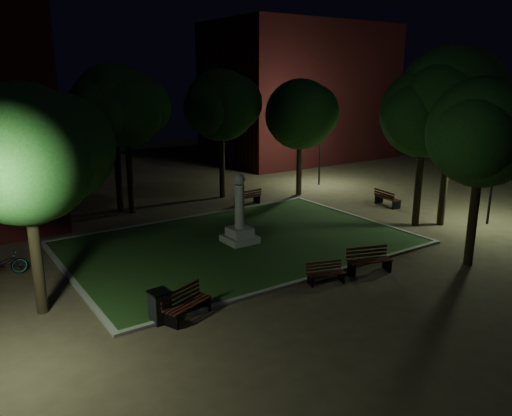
% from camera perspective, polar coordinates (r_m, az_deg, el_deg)
% --- Properties ---
extents(ground, '(80.00, 80.00, 0.00)m').
position_cam_1_polar(ground, '(21.58, 0.99, -5.52)').
color(ground, '#4A3D2A').
extents(lawn, '(15.00, 10.00, 0.08)m').
position_cam_1_polar(lawn, '(23.13, -1.86, -3.99)').
color(lawn, '#203D16').
rests_on(lawn, ground).
extents(lawn_kerb, '(15.40, 10.40, 0.12)m').
position_cam_1_polar(lawn_kerb, '(23.13, -1.86, -3.94)').
color(lawn_kerb, slate).
rests_on(lawn_kerb, ground).
extents(monument, '(1.40, 1.40, 3.20)m').
position_cam_1_polar(monument, '(22.85, -1.88, -1.82)').
color(monument, gray).
rests_on(monument, lawn).
extents(building_far, '(16.00, 10.00, 12.00)m').
position_cam_1_polar(building_far, '(47.07, 5.05, 13.00)').
color(building_far, '#541515').
rests_on(building_far, ground).
extents(tree_west, '(5.34, 4.36, 7.40)m').
position_cam_1_polar(tree_west, '(16.69, -24.64, 5.59)').
color(tree_west, black).
rests_on(tree_west, ground).
extents(tree_north_wl, '(4.93, 4.03, 7.74)m').
position_cam_1_polar(tree_north_wl, '(28.24, -14.47, 10.78)').
color(tree_north_wl, black).
rests_on(tree_north_wl, ground).
extents(tree_north_er, '(5.36, 4.38, 7.96)m').
position_cam_1_polar(tree_north_er, '(31.14, -3.86, 11.63)').
color(tree_north_er, black).
rests_on(tree_north_er, ground).
extents(tree_ne, '(5.41, 4.42, 7.37)m').
position_cam_1_polar(tree_ne, '(32.01, 5.25, 10.60)').
color(tree_ne, black).
rests_on(tree_ne, ground).
extents(tree_east, '(6.65, 5.43, 9.04)m').
position_cam_1_polar(tree_east, '(26.83, 21.68, 11.31)').
color(tree_east, black).
rests_on(tree_east, ground).
extents(tree_se, '(5.23, 4.27, 7.56)m').
position_cam_1_polar(tree_se, '(21.32, 24.67, 7.88)').
color(tree_se, black).
rests_on(tree_se, ground).
extents(tree_far_north, '(5.33, 4.35, 8.19)m').
position_cam_1_polar(tree_far_north, '(28.65, -15.81, 11.32)').
color(tree_far_north, black).
rests_on(tree_far_north, ground).
extents(tree_extra, '(5.36, 4.37, 7.94)m').
position_cam_1_polar(tree_extra, '(26.30, 18.86, 10.24)').
color(tree_extra, black).
rests_on(tree_extra, ground).
extents(lamppost_se, '(1.18, 0.28, 4.37)m').
position_cam_1_polar(lamppost_se, '(28.24, 25.57, 4.36)').
color(lamppost_se, black).
rests_on(lamppost_se, ground).
extents(lamppost_ne, '(1.18, 0.28, 4.01)m').
position_cam_1_polar(lamppost_ne, '(35.32, 7.34, 7.18)').
color(lamppost_ne, black).
rests_on(lamppost_ne, ground).
extents(bench_near_left, '(1.52, 0.91, 0.79)m').
position_cam_1_polar(bench_near_left, '(18.98, 7.93, -7.40)').
color(bench_near_left, black).
rests_on(bench_near_left, ground).
extents(bench_near_right, '(1.88, 1.15, 0.97)m').
position_cam_1_polar(bench_near_right, '(20.29, 12.77, -5.88)').
color(bench_near_right, black).
rests_on(bench_near_right, ground).
extents(bench_west_near, '(1.86, 1.20, 0.96)m').
position_cam_1_polar(bench_west_near, '(16.39, -8.01, -10.84)').
color(bench_west_near, black).
rests_on(bench_west_near, ground).
extents(bench_right_side, '(0.85, 1.83, 0.97)m').
position_cam_1_polar(bench_right_side, '(30.57, 14.72, 1.03)').
color(bench_right_side, black).
rests_on(bench_right_side, ground).
extents(bench_far_side, '(1.76, 0.78, 0.94)m').
position_cam_1_polar(bench_far_side, '(29.85, -0.91, 1.18)').
color(bench_far_side, black).
rests_on(bench_far_side, ground).
extents(trash_bin, '(0.67, 0.67, 1.05)m').
position_cam_1_polar(trash_bin, '(16.20, -10.92, -10.98)').
color(trash_bin, black).
rests_on(trash_bin, ground).
extents(bicycle, '(1.87, 0.70, 0.97)m').
position_cam_1_polar(bicycle, '(21.67, -27.06, -5.77)').
color(bicycle, black).
rests_on(bicycle, ground).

